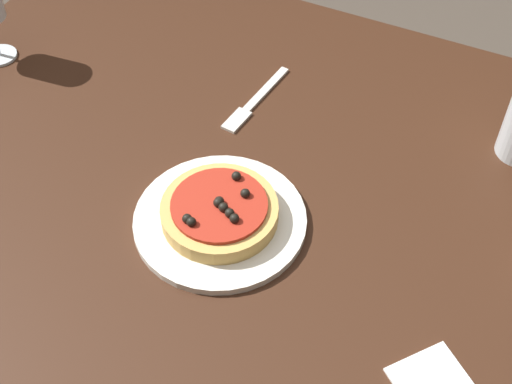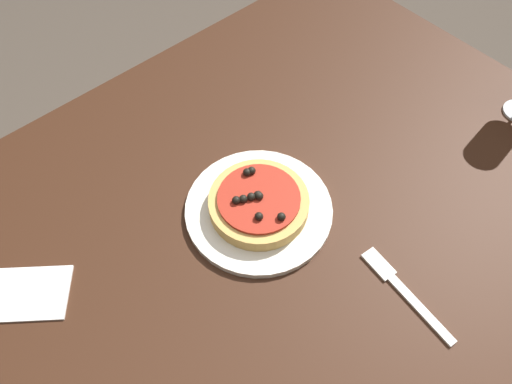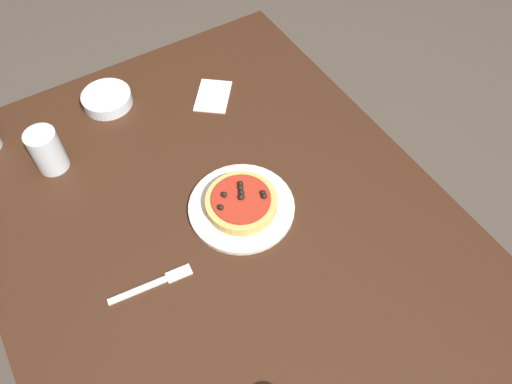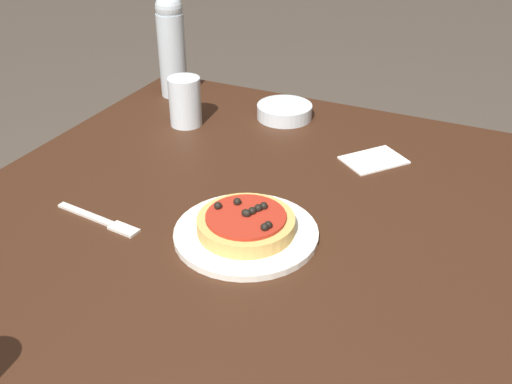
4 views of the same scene
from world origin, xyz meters
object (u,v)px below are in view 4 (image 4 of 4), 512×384
dining_table (217,265)px  side_bowl (285,111)px  wine_bottle (171,42)px  fork (102,221)px  water_cup (185,102)px  dinner_plate (246,233)px  pizza (246,223)px

dining_table → side_bowl: side_bowl is taller
wine_bottle → fork: bearing=19.7°
water_cup → fork: bearing=10.8°
dinner_plate → fork: (0.07, -0.25, -0.00)m
pizza → side_bowl: (-0.49, -0.14, -0.01)m
wine_bottle → fork: wine_bottle is taller
pizza → fork: pizza is taller
pizza → water_cup: (-0.36, -0.34, 0.03)m
wine_bottle → pizza: bearing=42.2°
dining_table → fork: bearing=-70.0°
fork → dinner_plate: bearing=21.8°
pizza → dinner_plate: bearing=-42.8°
dining_table → dinner_plate: bearing=90.0°
wine_bottle → water_cup: size_ratio=2.78×
dinner_plate → side_bowl: bearing=-164.5°
dining_table → water_cup: bearing=-142.6°
pizza → fork: size_ratio=0.90×
dinner_plate → wine_bottle: 0.70m
pizza → wine_bottle: (-0.51, -0.46, 0.11)m
dinner_plate → water_cup: water_cup is taller
dinner_plate → wine_bottle: (-0.51, -0.46, 0.14)m
dining_table → pizza: size_ratio=7.56×
fork → water_cup: bearing=107.1°
dining_table → side_bowl: bearing=-171.2°
pizza → water_cup: water_cup is taller
fork → side_bowl: bearing=84.7°
dining_table → wine_bottle: bearing=-141.9°
dinner_plate → side_bowl: (-0.50, -0.14, 0.01)m
water_cup → dinner_plate: bearing=43.1°
dining_table → dinner_plate: (-0.00, 0.06, 0.09)m
pizza → dining_table: bearing=-89.8°
fork → dining_table: bearing=26.3°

